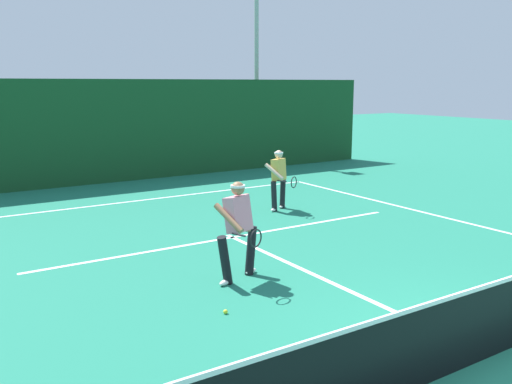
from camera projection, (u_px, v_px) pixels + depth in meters
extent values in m
plane|color=#1E7359|center=(491.00, 356.00, 6.64)|extent=(80.00, 80.00, 0.00)
cube|color=white|center=(150.00, 199.00, 15.60)|extent=(10.55, 0.10, 0.01)
cube|color=white|center=(232.00, 237.00, 11.76)|extent=(8.60, 0.10, 0.01)
cube|color=white|center=(322.00, 278.00, 9.28)|extent=(0.10, 6.40, 0.01)
cube|color=black|center=(494.00, 321.00, 6.55)|extent=(11.38, 0.02, 0.91)
cube|color=white|center=(498.00, 282.00, 6.46)|extent=(11.38, 0.03, 0.05)
cylinder|color=black|center=(251.00, 250.00, 9.44)|extent=(0.29, 0.23, 0.85)
cylinder|color=black|center=(225.00, 260.00, 8.90)|extent=(0.34, 0.25, 0.85)
ellipsoid|color=white|center=(251.00, 271.00, 9.51)|extent=(0.28, 0.19, 0.09)
ellipsoid|color=white|center=(225.00, 282.00, 8.98)|extent=(0.28, 0.19, 0.09)
cube|color=pink|center=(238.00, 214.00, 9.03)|extent=(0.52, 0.45, 0.62)
cylinder|color=#9E704C|center=(247.00, 213.00, 9.23)|extent=(0.16, 0.14, 0.65)
cylinder|color=#9E704C|center=(229.00, 218.00, 8.85)|extent=(0.30, 0.59, 0.44)
sphere|color=#9E704C|center=(238.00, 188.00, 8.95)|extent=(0.22, 0.22, 0.22)
cylinder|color=white|center=(238.00, 186.00, 8.94)|extent=(0.31, 0.31, 0.04)
cylinder|color=black|center=(239.00, 235.00, 8.71)|extent=(0.12, 0.26, 0.03)
torus|color=black|center=(256.00, 238.00, 8.50)|extent=(0.28, 0.12, 0.29)
cylinder|color=black|center=(283.00, 193.00, 14.45)|extent=(0.22, 0.20, 0.79)
cylinder|color=black|center=(274.00, 196.00, 14.07)|extent=(0.24, 0.21, 0.79)
ellipsoid|color=white|center=(283.00, 206.00, 14.52)|extent=(0.28, 0.21, 0.09)
ellipsoid|color=white|center=(274.00, 210.00, 14.14)|extent=(0.28, 0.21, 0.09)
cube|color=#E5B24C|center=(279.00, 170.00, 14.13)|extent=(0.47, 0.40, 0.56)
cylinder|color=beige|center=(283.00, 169.00, 14.32)|extent=(0.25, 0.18, 0.60)
cylinder|color=beige|center=(274.00, 172.00, 13.95)|extent=(0.32, 0.54, 0.41)
sphere|color=beige|center=(279.00, 154.00, 14.05)|extent=(0.21, 0.21, 0.21)
cylinder|color=white|center=(279.00, 153.00, 14.05)|extent=(0.30, 0.30, 0.04)
cylinder|color=black|center=(282.00, 181.00, 13.82)|extent=(0.14, 0.25, 0.03)
torus|color=black|center=(294.00, 182.00, 13.64)|extent=(0.28, 0.15, 0.29)
sphere|color=#D1E033|center=(225.00, 312.00, 7.85)|extent=(0.07, 0.07, 0.07)
cube|color=#154421|center=(110.00, 131.00, 17.99)|extent=(21.17, 0.12, 3.37)
cylinder|color=#9EA39E|center=(256.00, 74.00, 22.47)|extent=(0.18, 0.18, 7.22)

